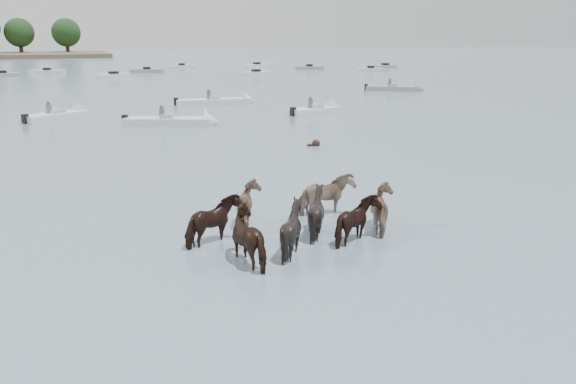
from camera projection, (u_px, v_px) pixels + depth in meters
name	position (u px, v px, depth m)	size (l,w,h in m)	color
ground	(252.00, 235.00, 16.95)	(400.00, 400.00, 0.00)	slate
pony_herd	(300.00, 218.00, 16.65)	(6.84, 4.75, 1.62)	black
swimming_pony	(315.00, 144.00, 30.52)	(0.72, 0.44, 0.44)	black
motorboat_a	(65.00, 115.00, 40.28)	(5.09, 4.18, 1.92)	silver
motorboat_b	(181.00, 121.00, 37.44)	(6.28, 3.88, 1.92)	silver
motorboat_c	(223.00, 101.00, 48.48)	(6.94, 2.35, 1.92)	silver
motorboat_d	(323.00, 110.00, 42.88)	(4.81, 2.58, 1.92)	silver
motorboat_e	(401.00, 89.00, 59.77)	(5.91, 4.57, 1.92)	gray
distant_flotilla	(77.00, 73.00, 82.43)	(102.87, 23.78, 0.93)	silver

